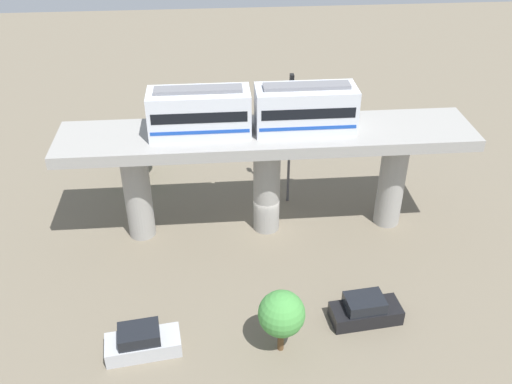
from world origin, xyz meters
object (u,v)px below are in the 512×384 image
Objects in this scene: train at (253,111)px; parked_car_black at (365,310)px; parked_car_silver at (142,342)px; tree_near_viaduct at (282,314)px; tree_mid_lot at (140,146)px; signal_post at (290,135)px.

parked_car_black is (-9.82, -5.98, -8.79)m from train.
parked_car_silver and parked_car_black have the same top height.
parked_car_silver is at bearing 147.36° from train.
tree_mid_lot is at bearing 25.29° from tree_near_viaduct.
parked_car_black is at bearing -167.38° from signal_post.
parked_car_black is 0.41× the size of signal_post.
train is 3.10× the size of parked_car_black.
tree_near_viaduct is 21.96m from tree_mid_lot.
parked_car_silver is 18.51m from signal_post.
parked_car_black is 23.36m from tree_mid_lot.
tree_mid_lot is at bearing -2.82° from parked_car_silver.
train reaches higher than tree_near_viaduct.
parked_car_black is at bearing -70.98° from tree_near_viaduct.
parked_car_black is 14.47m from signal_post.
tree_near_viaduct is (-11.66, -0.64, -6.78)m from train.
tree_near_viaduct is at bearing -100.83° from parked_car_silver.
signal_post is (-4.80, -11.76, 2.94)m from tree_mid_lot.
tree_near_viaduct is at bearing -154.71° from tree_mid_lot.
parked_car_silver is 13.22m from parked_car_black.
parked_car_silver is (-11.20, 7.17, -8.79)m from train.
train is at bearing -40.09° from parked_car_silver.
train reaches higher than parked_car_black.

